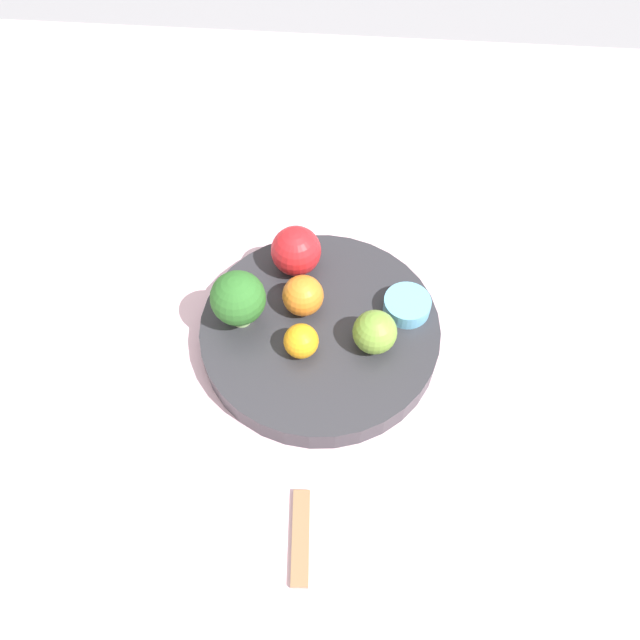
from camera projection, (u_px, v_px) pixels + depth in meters
name	position (u px, v px, depth m)	size (l,w,h in m)	color
ground_plane	(320.00, 349.00, 0.72)	(6.00, 6.00, 0.00)	gray
table_surface	(320.00, 344.00, 0.71)	(1.20, 1.20, 0.02)	silver
bowl	(320.00, 332.00, 0.69)	(0.26, 0.26, 0.03)	#2D2D33
broccoli	(238.00, 302.00, 0.64)	(0.06, 0.06, 0.07)	#99C17A
apple_red	(375.00, 332.00, 0.64)	(0.05, 0.05, 0.05)	olive
apple_green	(296.00, 251.00, 0.70)	(0.06, 0.06, 0.06)	red
orange_front	(303.00, 296.00, 0.67)	(0.05, 0.05, 0.05)	orange
orange_back	(301.00, 341.00, 0.64)	(0.04, 0.04, 0.04)	orange
small_cup	(407.00, 305.00, 0.68)	(0.05, 0.05, 0.02)	#66B2DB
spoon	(301.00, 537.00, 0.58)	(0.02, 0.09, 0.01)	olive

